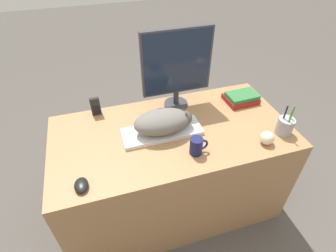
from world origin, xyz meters
name	(u,v)px	position (x,y,z in m)	size (l,w,h in m)	color
ground_plane	(188,245)	(0.00, 0.00, 0.00)	(12.00, 12.00, 0.00)	#4C4742
desk	(172,170)	(0.00, 0.36, 0.36)	(1.45, 0.73, 0.73)	#9E7047
keyboard	(162,132)	(-0.07, 0.36, 0.74)	(0.47, 0.17, 0.02)	silver
cat	(164,121)	(-0.05, 0.36, 0.82)	(0.35, 0.19, 0.13)	#66605B
monitor	(177,65)	(0.11, 0.62, 1.03)	(0.44, 0.16, 0.53)	#333338
computer_mouse	(81,185)	(-0.55, 0.10, 0.75)	(0.07, 0.10, 0.03)	black
coffee_mug	(197,146)	(0.07, 0.15, 0.78)	(0.11, 0.07, 0.10)	#141947
pen_cup	(285,126)	(0.63, 0.16, 0.78)	(0.10, 0.10, 0.21)	#939399
baseball	(267,138)	(0.48, 0.11, 0.77)	(0.08, 0.08, 0.08)	beige
phone	(96,107)	(-0.42, 0.67, 0.79)	(0.06, 0.03, 0.13)	black
book_stack	(241,98)	(0.55, 0.53, 0.76)	(0.22, 0.18, 0.06)	maroon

